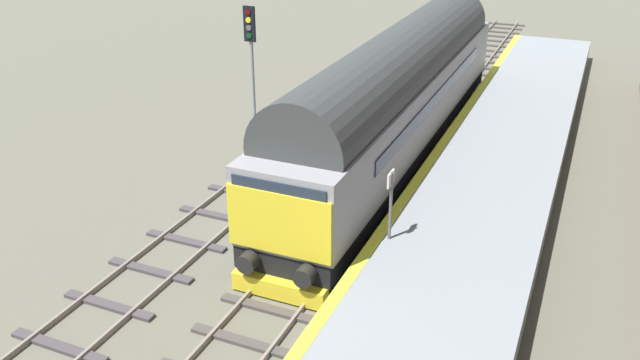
# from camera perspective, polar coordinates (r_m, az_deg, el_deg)

# --- Properties ---
(ground_plane) EXTENTS (140.00, 140.00, 0.00)m
(ground_plane) POSITION_cam_1_polar(r_m,az_deg,el_deg) (19.70, 2.41, -3.13)
(ground_plane) COLOR #5D5A4C
(ground_plane) RESTS_ON ground
(track_main) EXTENTS (2.50, 60.00, 0.15)m
(track_main) POSITION_cam_1_polar(r_m,az_deg,el_deg) (19.67, 2.42, -2.99)
(track_main) COLOR gray
(track_main) RESTS_ON ground
(track_adjacent_west) EXTENTS (2.50, 60.00, 0.15)m
(track_adjacent_west) POSITION_cam_1_polar(r_m,az_deg,el_deg) (21.05, -6.67, -1.14)
(track_adjacent_west) COLOR slate
(track_adjacent_west) RESTS_ON ground
(station_platform) EXTENTS (4.00, 44.00, 1.01)m
(station_platform) POSITION_cam_1_polar(r_m,az_deg,el_deg) (18.65, 12.83, -3.79)
(station_platform) COLOR gray
(station_platform) RESTS_ON ground
(diesel_locomotive) EXTENTS (2.74, 18.84, 4.68)m
(diesel_locomotive) POSITION_cam_1_polar(r_m,az_deg,el_deg) (22.86, 6.84, 7.59)
(diesel_locomotive) COLOR black
(diesel_locomotive) RESTS_ON ground
(signal_post_near) EXTENTS (0.44, 0.22, 5.03)m
(signal_post_near) POSITION_cam_1_polar(r_m,az_deg,el_deg) (24.59, -6.00, 10.79)
(signal_post_near) COLOR gray
(signal_post_near) RESTS_ON ground
(platform_number_sign) EXTENTS (0.10, 0.44, 1.82)m
(platform_number_sign) POSITION_cam_1_polar(r_m,az_deg,el_deg) (16.05, 6.17, -1.29)
(platform_number_sign) COLOR slate
(platform_number_sign) RESTS_ON station_platform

